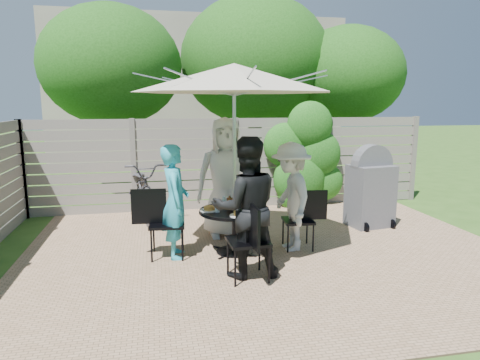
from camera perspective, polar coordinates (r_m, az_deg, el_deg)
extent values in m
plane|color=#2E5219|center=(6.05, 4.71, -10.53)|extent=(60.00, 60.00, 0.00)
cube|color=tan|center=(6.50, 3.49, -8.92)|extent=(7.00, 6.00, 0.02)
cube|color=gray|center=(8.66, -0.65, 2.20)|extent=(8.00, 0.10, 1.85)
ellipsoid|color=#155012|center=(8.89, 8.44, 2.13)|extent=(1.20, 0.70, 1.80)
cube|color=#A29487|center=(17.50, -6.23, 11.43)|extent=(10.00, 6.00, 5.00)
ellipsoid|color=#184510|center=(10.50, -16.81, 14.39)|extent=(3.20, 3.20, 2.72)
ellipsoid|color=#184510|center=(11.28, 2.07, 15.57)|extent=(3.80, 3.80, 3.23)
ellipsoid|color=#184510|center=(11.31, 14.13, 13.48)|extent=(2.80, 2.80, 2.38)
cylinder|color=black|center=(6.09, -0.74, -4.07)|extent=(1.00, 1.00, 0.03)
cylinder|color=black|center=(6.17, -0.74, -6.94)|extent=(0.07, 0.07, 0.64)
cylinder|color=black|center=(6.27, -0.73, -9.57)|extent=(0.53, 0.53, 0.04)
cylinder|color=silver|center=(5.96, -0.76, 1.77)|extent=(0.05, 0.05, 2.53)
cone|color=#BEB29E|center=(5.90, -0.79, 13.45)|extent=(2.78, 2.78, 0.38)
cube|color=black|center=(7.04, -2.07, -3.52)|extent=(0.46, 0.46, 0.04)
cube|color=black|center=(7.20, -2.37, -1.17)|extent=(0.03, 0.46, 0.47)
imported|color=silver|center=(6.82, -1.95, 0.29)|extent=(0.95, 0.62, 1.93)
cube|color=black|center=(6.04, -9.70, -5.81)|extent=(0.51, 0.51, 0.04)
cube|color=black|center=(5.99, -12.05, -3.46)|extent=(0.48, 0.07, 0.49)
imported|color=#2A9FB7|center=(5.97, -8.63, -2.90)|extent=(0.39, 0.59, 1.60)
cube|color=black|center=(5.23, 1.07, -8.19)|extent=(0.50, 0.50, 0.04)
cube|color=black|center=(4.93, 1.79, -6.17)|extent=(0.05, 0.48, 0.49)
imported|color=black|center=(5.24, 0.82, -3.75)|extent=(0.86, 0.67, 1.76)
cube|color=black|center=(6.37, 7.75, -5.39)|extent=(0.47, 0.47, 0.03)
cube|color=black|center=(6.36, 9.68, -3.29)|extent=(0.43, 0.07, 0.44)
imported|color=silver|center=(6.24, 6.79, -2.28)|extent=(0.60, 1.04, 1.59)
cylinder|color=white|center=(6.43, -1.30, -3.11)|extent=(0.26, 0.26, 0.01)
cylinder|color=#AD7532|center=(6.42, -1.30, -2.83)|extent=(0.15, 0.15, 0.05)
cylinder|color=white|center=(6.03, -4.12, -4.03)|extent=(0.26, 0.26, 0.01)
cylinder|color=#AD7532|center=(6.02, -4.13, -3.74)|extent=(0.15, 0.15, 0.05)
cylinder|color=white|center=(5.74, -0.12, -4.75)|extent=(0.26, 0.26, 0.01)
cylinder|color=#AD7532|center=(5.73, -0.12, -4.45)|extent=(0.15, 0.15, 0.05)
cylinder|color=white|center=(6.15, 2.57, -3.73)|extent=(0.26, 0.26, 0.01)
cylinder|color=#AD7532|center=(6.14, 2.57, -3.44)|extent=(0.15, 0.15, 0.05)
cylinder|color=white|center=(5.83, 1.51, -4.52)|extent=(0.24, 0.24, 0.01)
cylinder|color=#AD7532|center=(5.82, 1.51, -4.21)|extent=(0.14, 0.14, 0.05)
cylinder|color=silver|center=(6.30, -2.09, -2.80)|extent=(0.07, 0.07, 0.14)
cylinder|color=silver|center=(5.93, -3.05, -3.65)|extent=(0.07, 0.07, 0.14)
cylinder|color=silver|center=(6.21, 1.45, -2.98)|extent=(0.07, 0.07, 0.14)
cylinder|color=#59280C|center=(6.10, -1.38, -3.13)|extent=(0.09, 0.09, 0.16)
cylinder|color=#C6B293|center=(6.30, -0.19, -2.89)|extent=(0.08, 0.08, 0.12)
imported|color=#333338|center=(8.19, -12.81, -1.20)|extent=(1.06, 2.18, 1.10)
cube|color=#515256|center=(7.76, 16.95, -2.09)|extent=(0.78, 0.65, 1.09)
cylinder|color=#515256|center=(7.66, 17.17, 1.89)|extent=(0.74, 0.33, 0.72)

